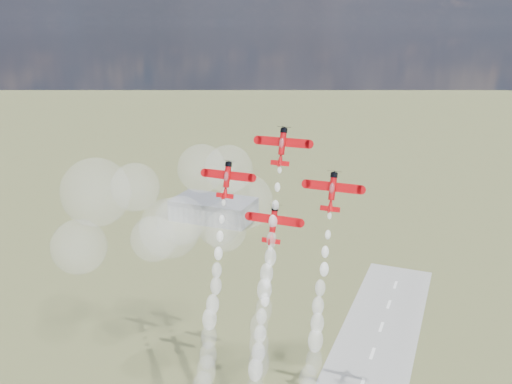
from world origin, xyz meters
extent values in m
cube|color=gray|center=(-120.00, 180.00, 5.00)|extent=(50.00, 28.00, 10.00)
cube|color=#595B60|center=(-120.00, 180.00, 11.50)|extent=(50.00, 28.00, 3.00)
cylinder|color=red|center=(-19.34, 18.87, 89.25)|extent=(1.60, 3.33, 6.14)
cylinder|color=black|center=(-19.34, 19.84, 92.29)|extent=(1.83, 2.09, 1.64)
cube|color=red|center=(-19.34, 19.35, 89.45)|extent=(13.92, 0.94, 2.25)
cube|color=white|center=(-23.11, 19.48, 89.41)|extent=(5.48, 0.22, 0.61)
cube|color=white|center=(-15.58, 19.48, 89.41)|extent=(5.48, 0.22, 0.61)
cube|color=red|center=(-19.34, 17.14, 84.41)|extent=(5.02, 0.51, 1.24)
cube|color=red|center=(-19.34, 16.25, 84.45)|extent=(0.16, 2.30, 2.00)
ellipsoid|color=silver|center=(-19.34, 18.23, 89.33)|extent=(1.25, 1.93, 3.03)
cone|color=red|center=(-19.34, 17.52, 85.24)|extent=(1.60, 2.43, 3.31)
cylinder|color=red|center=(-33.60, 15.82, 79.74)|extent=(1.60, 3.33, 6.14)
cylinder|color=black|center=(-33.60, 16.79, 82.78)|extent=(1.83, 2.09, 1.64)
cube|color=red|center=(-33.60, 16.30, 79.94)|extent=(13.92, 0.94, 2.25)
cube|color=white|center=(-37.37, 16.44, 79.90)|extent=(5.48, 0.22, 0.61)
cube|color=white|center=(-29.84, 16.44, 79.90)|extent=(5.48, 0.22, 0.61)
cube|color=red|center=(-33.60, 14.09, 74.90)|extent=(5.02, 0.51, 1.24)
cube|color=red|center=(-33.60, 13.21, 74.95)|extent=(0.16, 2.30, 2.00)
ellipsoid|color=silver|center=(-33.60, 15.19, 79.82)|extent=(1.25, 1.93, 3.03)
cone|color=red|center=(-33.60, 14.48, 75.74)|extent=(1.60, 2.43, 3.31)
cylinder|color=red|center=(-5.08, 15.82, 79.74)|extent=(1.60, 3.33, 6.14)
cylinder|color=black|center=(-5.08, 16.79, 82.78)|extent=(1.83, 2.09, 1.64)
cube|color=red|center=(-5.08, 16.30, 79.94)|extent=(13.92, 0.94, 2.25)
cube|color=white|center=(-8.84, 16.44, 79.90)|extent=(5.48, 0.22, 0.61)
cube|color=white|center=(-1.32, 16.44, 79.90)|extent=(5.48, 0.22, 0.61)
cube|color=red|center=(-5.08, 14.09, 74.90)|extent=(5.02, 0.51, 1.24)
cube|color=red|center=(-5.08, 13.21, 74.95)|extent=(0.16, 2.30, 2.00)
ellipsoid|color=silver|center=(-5.08, 15.19, 79.82)|extent=(1.25, 1.93, 3.03)
cone|color=red|center=(-5.08, 14.48, 75.74)|extent=(1.60, 2.43, 3.31)
cylinder|color=red|center=(-19.34, 12.77, 70.23)|extent=(1.60, 3.33, 6.14)
cylinder|color=black|center=(-19.34, 13.75, 73.27)|extent=(1.83, 2.09, 1.64)
cube|color=red|center=(-19.34, 13.26, 70.44)|extent=(13.92, 0.94, 2.25)
cube|color=white|center=(-23.11, 13.39, 70.39)|extent=(5.48, 0.22, 0.61)
cube|color=white|center=(-15.58, 13.39, 70.39)|extent=(5.48, 0.22, 0.61)
cube|color=red|center=(-19.34, 11.04, 65.40)|extent=(5.02, 0.51, 1.24)
cube|color=red|center=(-19.34, 10.16, 65.44)|extent=(0.16, 2.30, 2.00)
ellipsoid|color=silver|center=(-19.34, 12.14, 70.32)|extent=(1.25, 1.93, 3.03)
cone|color=red|center=(-19.34, 11.43, 66.23)|extent=(1.60, 2.43, 3.31)
sphere|color=white|center=(-19.28, 16.84, 82.67)|extent=(1.02, 1.02, 1.01)
sphere|color=white|center=(-19.31, 15.36, 78.51)|extent=(1.40, 1.40, 1.40)
sphere|color=white|center=(-19.22, 13.79, 73.96)|extent=(1.78, 1.78, 1.78)
sphere|color=white|center=(-19.41, 12.60, 70.07)|extent=(2.16, 2.16, 2.16)
sphere|color=white|center=(-19.33, 11.42, 65.54)|extent=(2.55, 2.55, 2.55)
sphere|color=white|center=(-19.10, 10.09, 61.31)|extent=(2.93, 2.93, 2.93)
sphere|color=white|center=(-19.62, 8.79, 57.16)|extent=(3.31, 3.32, 3.31)
sphere|color=white|center=(-19.70, 7.48, 53.21)|extent=(3.70, 3.70, 3.70)
sphere|color=white|center=(-19.14, 5.66, 48.58)|extent=(4.08, 4.08, 4.08)
sphere|color=white|center=(-19.82, 3.89, 44.36)|extent=(4.46, 4.46, 4.47)
sphere|color=white|center=(-19.24, 2.55, 40.17)|extent=(4.85, 4.85, 4.85)
sphere|color=white|center=(-19.00, 1.89, 35.16)|extent=(5.23, 5.23, 5.23)
sphere|color=white|center=(-33.68, 13.60, 73.13)|extent=(1.02, 1.02, 1.01)
sphere|color=white|center=(-33.77, 12.39, 68.83)|extent=(1.40, 1.40, 1.40)
sphere|color=white|center=(-33.63, 10.75, 64.60)|extent=(1.78, 1.78, 1.78)
sphere|color=white|center=(-33.69, 9.71, 60.07)|extent=(2.17, 2.16, 2.17)
sphere|color=white|center=(-33.45, 8.02, 55.96)|extent=(2.55, 2.55, 2.55)
sphere|color=white|center=(-33.37, 7.15, 51.83)|extent=(2.93, 2.93, 2.93)
sphere|color=white|center=(-33.54, 5.25, 47.24)|extent=(3.31, 3.31, 3.31)
sphere|color=white|center=(-33.92, 3.96, 43.48)|extent=(3.70, 3.70, 3.70)
sphere|color=white|center=(-33.69, 2.88, 38.89)|extent=(4.08, 4.08, 4.08)
sphere|color=white|center=(-33.20, 1.09, 34.28)|extent=(4.47, 4.46, 4.47)
sphere|color=white|center=(-33.38, 0.18, 30.23)|extent=(4.85, 4.85, 4.85)
sphere|color=white|center=(-5.00, 13.63, 73.23)|extent=(1.02, 1.02, 1.01)
sphere|color=white|center=(-4.92, 12.39, 68.72)|extent=(1.40, 1.40, 1.40)
sphere|color=white|center=(-5.11, 11.16, 64.59)|extent=(1.78, 1.78, 1.78)
sphere|color=white|center=(-4.84, 9.80, 60.53)|extent=(2.16, 2.16, 2.17)
sphere|color=white|center=(-5.34, 8.52, 55.94)|extent=(2.55, 2.55, 2.55)
sphere|color=white|center=(-5.31, 6.87, 51.80)|extent=(2.93, 2.93, 2.93)
sphere|color=white|center=(-4.97, 5.55, 47.78)|extent=(3.31, 3.31, 3.31)
sphere|color=white|center=(-4.95, 4.38, 43.69)|extent=(3.70, 3.70, 3.70)
sphere|color=white|center=(-4.59, 2.35, 39.05)|extent=(4.08, 4.08, 4.08)
sphere|color=white|center=(-5.63, 1.17, 34.26)|extent=(4.46, 4.46, 4.47)
sphere|color=white|center=(-19.36, 10.66, 63.56)|extent=(1.02, 1.02, 1.02)
sphere|color=white|center=(-19.28, 9.40, 59.44)|extent=(1.40, 1.40, 1.40)
sphere|color=white|center=(-19.26, 7.97, 54.91)|extent=(1.78, 1.78, 1.78)
sphere|color=white|center=(-19.20, 6.59, 50.82)|extent=(2.16, 2.16, 2.17)
sphere|color=white|center=(-19.61, 5.26, 46.67)|extent=(2.55, 2.55, 2.55)
sphere|color=white|center=(-19.43, 3.96, 42.34)|extent=(2.93, 2.93, 2.93)
sphere|color=white|center=(-19.38, 2.56, 37.76)|extent=(3.31, 3.32, 3.31)
sphere|color=white|center=(-19.44, 0.70, 33.82)|extent=(3.70, 3.70, 3.70)
sphere|color=white|center=(-56.52, 14.08, 59.09)|extent=(13.27, 13.27, 13.27)
sphere|color=white|center=(-45.07, 33.02, 58.28)|extent=(13.49, 13.49, 13.49)
sphere|color=white|center=(-83.02, 13.17, 52.79)|extent=(17.08, 17.08, 17.08)
sphere|color=white|center=(-64.54, 18.33, 72.58)|extent=(14.32, 14.32, 14.32)
sphere|color=white|center=(-40.49, 28.55, 58.66)|extent=(12.57, 12.57, 12.57)
sphere|color=white|center=(-47.32, 27.70, 77.64)|extent=(14.41, 14.41, 14.41)
sphere|color=white|center=(-58.05, 25.74, 57.97)|extent=(18.80, 18.80, 18.80)
sphere|color=white|center=(-49.54, 17.71, 64.50)|extent=(14.33, 14.33, 14.33)
sphere|color=white|center=(-39.06, 28.58, 78.04)|extent=(14.09, 14.09, 14.09)
sphere|color=white|center=(-78.77, 18.21, 69.40)|extent=(21.11, 21.11, 21.11)
sphere|color=white|center=(-36.80, 35.94, 66.20)|extent=(16.88, 16.88, 16.88)
camera|label=1|loc=(24.78, -109.30, 118.52)|focal=38.00mm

